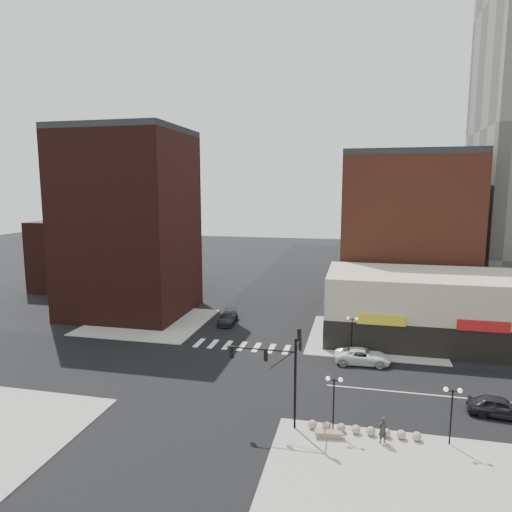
% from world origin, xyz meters
% --- Properties ---
extents(ground, '(240.00, 240.00, 0.00)m').
position_xyz_m(ground, '(0.00, 0.00, 0.00)').
color(ground, black).
rests_on(ground, ground).
extents(road_ew, '(200.00, 14.00, 0.02)m').
position_xyz_m(road_ew, '(0.00, 0.00, 0.01)').
color(road_ew, black).
rests_on(road_ew, ground).
extents(road_ns, '(14.00, 200.00, 0.02)m').
position_xyz_m(road_ns, '(0.00, 0.00, 0.01)').
color(road_ns, black).
rests_on(road_ns, ground).
extents(sidewalk_nw, '(15.00, 15.00, 0.12)m').
position_xyz_m(sidewalk_nw, '(-14.50, 14.50, 0.06)').
color(sidewalk_nw, gray).
rests_on(sidewalk_nw, ground).
extents(sidewalk_ne, '(15.00, 15.00, 0.12)m').
position_xyz_m(sidewalk_ne, '(14.50, 14.50, 0.06)').
color(sidewalk_ne, gray).
rests_on(sidewalk_ne, ground).
extents(sidewalk_se, '(18.00, 14.00, 0.12)m').
position_xyz_m(sidewalk_se, '(16.00, -14.00, 0.06)').
color(sidewalk_se, gray).
rests_on(sidewalk_se, ground).
extents(building_nw, '(16.00, 15.00, 25.00)m').
position_xyz_m(building_nw, '(-19.00, 18.50, 12.50)').
color(building_nw, '#341410').
rests_on(building_nw, ground).
extents(building_nw_low, '(20.00, 18.00, 12.00)m').
position_xyz_m(building_nw_low, '(-32.00, 34.00, 6.00)').
color(building_nw_low, '#341410').
rests_on(building_nw_low, ground).
extents(building_ne_midrise, '(18.00, 15.00, 22.00)m').
position_xyz_m(building_ne_midrise, '(19.00, 29.50, 11.00)').
color(building_ne_midrise, brown).
rests_on(building_ne_midrise, ground).
extents(building_ne_row, '(24.20, 12.20, 8.00)m').
position_xyz_m(building_ne_row, '(21.00, 15.00, 3.30)').
color(building_ne_row, '#BAB294').
rests_on(building_ne_row, ground).
extents(traffic_signal, '(5.59, 3.09, 7.77)m').
position_xyz_m(traffic_signal, '(7.24, -7.83, 4.96)').
color(traffic_signal, black).
rests_on(traffic_signal, ground).
extents(street_lamp_se_a, '(1.22, 0.32, 4.16)m').
position_xyz_m(street_lamp_se_a, '(11.00, -8.00, 3.29)').
color(street_lamp_se_a, black).
rests_on(street_lamp_se_a, sidewalk_se).
extents(street_lamp_se_b, '(1.22, 0.32, 4.16)m').
position_xyz_m(street_lamp_se_b, '(19.00, -8.00, 3.29)').
color(street_lamp_se_b, black).
rests_on(street_lamp_se_b, sidewalk_se).
extents(street_lamp_ne, '(1.22, 0.32, 4.16)m').
position_xyz_m(street_lamp_ne, '(12.00, 8.00, 3.29)').
color(street_lamp_ne, black).
rests_on(street_lamp_ne, sidewalk_ne).
extents(bollard_row, '(7.99, 0.64, 0.64)m').
position_xyz_m(bollard_row, '(13.18, -8.00, 0.44)').
color(bollard_row, tan).
rests_on(bollard_row, sidewalk_se).
extents(white_suv, '(5.70, 2.85, 1.55)m').
position_xyz_m(white_suv, '(13.16, 6.00, 0.78)').
color(white_suv, silver).
rests_on(white_suv, ground).
extents(dark_sedan_east, '(4.90, 2.44, 1.60)m').
position_xyz_m(dark_sedan_east, '(23.57, -2.75, 0.80)').
color(dark_sedan_east, black).
rests_on(dark_sedan_east, ground).
extents(dark_sedan_north, '(2.48, 5.30, 1.50)m').
position_xyz_m(dark_sedan_north, '(-4.12, 16.33, 0.75)').
color(dark_sedan_north, black).
rests_on(dark_sedan_north, ground).
extents(pedestrian, '(0.84, 0.78, 1.92)m').
position_xyz_m(pedestrian, '(14.44, -8.82, 1.08)').
color(pedestrian, '#2B272D').
rests_on(pedestrian, sidewalk_se).
extents(stone_bench, '(2.06, 0.85, 0.47)m').
position_xyz_m(stone_bench, '(10.77, -9.00, 0.37)').
color(stone_bench, '#856A5B').
rests_on(stone_bench, sidewalk_se).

